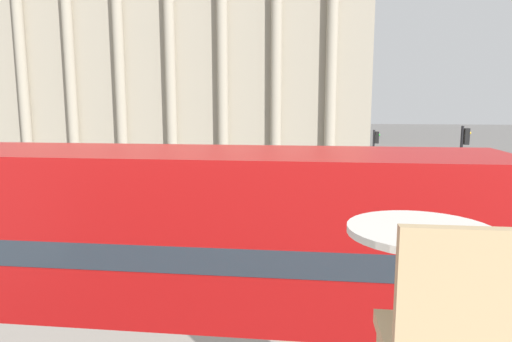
{
  "coord_description": "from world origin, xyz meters",
  "views": [
    {
      "loc": [
        0.62,
        -2.22,
        5.01
      ],
      "look_at": [
        -1.49,
        15.65,
        2.23
      ],
      "focal_mm": 32.0,
      "sensor_mm": 36.0,
      "label": 1
    }
  ],
  "objects_px": {
    "double_decker_bus": "(212,247)",
    "traffic_light_mid": "(462,158)",
    "car_navy": "(173,204)",
    "cafe_dining_table": "(419,273)",
    "plaza_building_left": "(192,46)",
    "pedestrian_red": "(157,209)",
    "pedestrian_blue": "(219,157)",
    "pedestrian_white": "(459,170)",
    "pedestrian_black": "(32,238)",
    "traffic_light_far": "(375,149)"
  },
  "relations": [
    {
      "from": "pedestrian_blue",
      "to": "double_decker_bus",
      "type": "bearing_deg",
      "value": 9.38
    },
    {
      "from": "traffic_light_mid",
      "to": "car_navy",
      "type": "relative_size",
      "value": 0.94
    },
    {
      "from": "traffic_light_mid",
      "to": "pedestrian_black",
      "type": "height_order",
      "value": "traffic_light_mid"
    },
    {
      "from": "double_decker_bus",
      "to": "plaza_building_left",
      "type": "relative_size",
      "value": 0.31
    },
    {
      "from": "car_navy",
      "to": "pedestrian_white",
      "type": "distance_m",
      "value": 17.77
    },
    {
      "from": "plaza_building_left",
      "to": "pedestrian_white",
      "type": "bearing_deg",
      "value": -39.48
    },
    {
      "from": "double_decker_bus",
      "to": "pedestrian_red",
      "type": "distance_m",
      "value": 8.74
    },
    {
      "from": "plaza_building_left",
      "to": "pedestrian_red",
      "type": "bearing_deg",
      "value": -78.21
    },
    {
      "from": "plaza_building_left",
      "to": "traffic_light_far",
      "type": "bearing_deg",
      "value": -48.7
    },
    {
      "from": "pedestrian_blue",
      "to": "pedestrian_white",
      "type": "xyz_separation_m",
      "value": [
        15.42,
        -3.73,
        -0.06
      ]
    },
    {
      "from": "cafe_dining_table",
      "to": "pedestrian_red",
      "type": "relative_size",
      "value": 0.4
    },
    {
      "from": "car_navy",
      "to": "cafe_dining_table",
      "type": "bearing_deg",
      "value": 14.6
    },
    {
      "from": "pedestrian_white",
      "to": "pedestrian_black",
      "type": "bearing_deg",
      "value": 5.3
    },
    {
      "from": "traffic_light_mid",
      "to": "cafe_dining_table",
      "type": "bearing_deg",
      "value": -108.2
    },
    {
      "from": "pedestrian_black",
      "to": "pedestrian_red",
      "type": "bearing_deg",
      "value": -159.88
    },
    {
      "from": "pedestrian_white",
      "to": "traffic_light_far",
      "type": "bearing_deg",
      "value": -29.97
    },
    {
      "from": "pedestrian_red",
      "to": "pedestrian_blue",
      "type": "bearing_deg",
      "value": -23.43
    },
    {
      "from": "plaza_building_left",
      "to": "pedestrian_blue",
      "type": "distance_m",
      "value": 17.05
    },
    {
      "from": "double_decker_bus",
      "to": "traffic_light_mid",
      "type": "distance_m",
      "value": 14.87
    },
    {
      "from": "plaza_building_left",
      "to": "pedestrian_white",
      "type": "relative_size",
      "value": 21.0
    },
    {
      "from": "traffic_light_far",
      "to": "pedestrian_white",
      "type": "relative_size",
      "value": 2.05
    },
    {
      "from": "cafe_dining_table",
      "to": "traffic_light_far",
      "type": "bearing_deg",
      "value": 82.49
    },
    {
      "from": "cafe_dining_table",
      "to": "pedestrian_blue",
      "type": "bearing_deg",
      "value": 102.94
    },
    {
      "from": "pedestrian_blue",
      "to": "plaza_building_left",
      "type": "bearing_deg",
      "value": -160.2
    },
    {
      "from": "pedestrian_black",
      "to": "traffic_light_far",
      "type": "bearing_deg",
      "value": -160.59
    },
    {
      "from": "traffic_light_mid",
      "to": "car_navy",
      "type": "xyz_separation_m",
      "value": [
        -12.27,
        -2.05,
        -1.88
      ]
    },
    {
      "from": "traffic_light_far",
      "to": "car_navy",
      "type": "bearing_deg",
      "value": -135.79
    },
    {
      "from": "plaza_building_left",
      "to": "traffic_light_far",
      "type": "relative_size",
      "value": 10.23
    },
    {
      "from": "traffic_light_mid",
      "to": "pedestrian_red",
      "type": "distance_m",
      "value": 12.98
    },
    {
      "from": "plaza_building_left",
      "to": "pedestrian_red",
      "type": "height_order",
      "value": "plaza_building_left"
    },
    {
      "from": "plaza_building_left",
      "to": "pedestrian_red",
      "type": "distance_m",
      "value": 31.52
    },
    {
      "from": "pedestrian_red",
      "to": "cafe_dining_table",
      "type": "bearing_deg",
      "value": 176.52
    },
    {
      "from": "plaza_building_left",
      "to": "pedestrian_red",
      "type": "relative_size",
      "value": 18.54
    },
    {
      "from": "plaza_building_left",
      "to": "traffic_light_mid",
      "type": "height_order",
      "value": "plaza_building_left"
    },
    {
      "from": "plaza_building_left",
      "to": "car_navy",
      "type": "distance_m",
      "value": 29.29
    },
    {
      "from": "double_decker_bus",
      "to": "traffic_light_far",
      "type": "distance_m",
      "value": 20.39
    },
    {
      "from": "cafe_dining_table",
      "to": "pedestrian_black",
      "type": "bearing_deg",
      "value": 129.7
    },
    {
      "from": "pedestrian_red",
      "to": "pedestrian_white",
      "type": "bearing_deg",
      "value": -75.98
    },
    {
      "from": "cafe_dining_table",
      "to": "pedestrian_white",
      "type": "xyz_separation_m",
      "value": [
        8.49,
        26.44,
        -3.38
      ]
    },
    {
      "from": "pedestrian_red",
      "to": "pedestrian_blue",
      "type": "height_order",
      "value": "pedestrian_red"
    },
    {
      "from": "pedestrian_blue",
      "to": "pedestrian_white",
      "type": "height_order",
      "value": "pedestrian_blue"
    },
    {
      "from": "plaza_building_left",
      "to": "pedestrian_red",
      "type": "xyz_separation_m",
      "value": [
        6.16,
        -29.5,
        -9.27
      ]
    },
    {
      "from": "car_navy",
      "to": "plaza_building_left",
      "type": "bearing_deg",
      "value": -173.59
    },
    {
      "from": "pedestrian_blue",
      "to": "car_navy",
      "type": "bearing_deg",
      "value": 1.43
    },
    {
      "from": "pedestrian_blue",
      "to": "pedestrian_red",
      "type": "bearing_deg",
      "value": 1.64
    },
    {
      "from": "double_decker_bus",
      "to": "cafe_dining_table",
      "type": "bearing_deg",
      "value": -68.9
    },
    {
      "from": "double_decker_bus",
      "to": "plaza_building_left",
      "type": "distance_m",
      "value": 39.41
    },
    {
      "from": "car_navy",
      "to": "pedestrian_white",
      "type": "height_order",
      "value": "pedestrian_white"
    },
    {
      "from": "plaza_building_left",
      "to": "car_navy",
      "type": "xyz_separation_m",
      "value": [
        5.96,
        -27.01,
        -9.63
      ]
    },
    {
      "from": "plaza_building_left",
      "to": "pedestrian_blue",
      "type": "height_order",
      "value": "plaza_building_left"
    }
  ]
}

